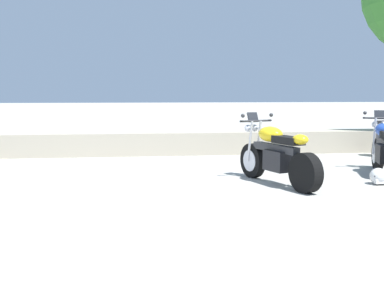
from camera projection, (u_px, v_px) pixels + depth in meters
The scene contains 4 objects.
ground_plane at pixel (103, 199), 6.75m from camera, with size 120.00×120.00×0.00m, color #A3A099.
stone_wall at pixel (116, 144), 11.46m from camera, with size 36.00×0.80×0.55m, color #A89E89.
motorcycle_yellow_centre at pixel (276, 156), 7.79m from camera, with size 0.96×1.99×1.18m.
rider_helmet at pixel (379, 176), 7.80m from camera, with size 0.28×0.28×0.28m.
Camera 1 is at (0.48, -6.72, 1.55)m, focal length 43.74 mm.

